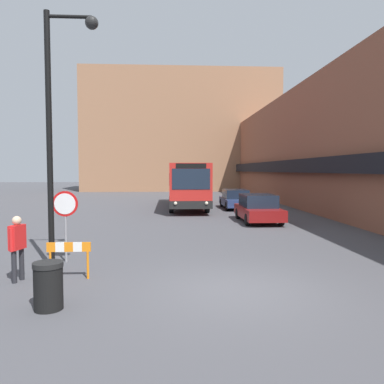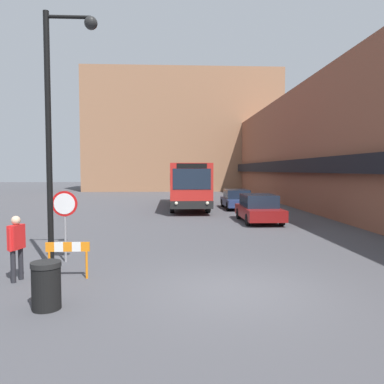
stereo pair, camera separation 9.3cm
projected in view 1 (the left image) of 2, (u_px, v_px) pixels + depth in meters
ground_plane at (235, 290)px, 8.63m from camera, size 160.00×160.00×0.00m
building_row_right at (301, 152)px, 32.87m from camera, size 5.50×60.00×8.81m
building_backdrop_far at (181, 132)px, 51.41m from camera, size 26.00×8.00×15.95m
city_bus at (187, 184)px, 27.59m from camera, size 2.60×11.30×3.20m
parked_car_front at (258, 208)px, 19.95m from camera, size 1.91×4.22×1.47m
parked_car_middle at (235, 199)px, 26.90m from camera, size 1.86×4.31×1.37m
stop_sign at (65, 211)px, 11.13m from camera, size 0.76×0.08×2.14m
street_lamp at (59, 113)px, 10.26m from camera, size 1.46×0.36×7.07m
pedestrian at (17, 242)px, 9.24m from camera, size 0.31×0.52×1.63m
trash_bin at (48, 286)px, 7.40m from camera, size 0.59×0.59×0.95m
construction_barricade at (69, 253)px, 9.46m from camera, size 1.10×0.06×0.94m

